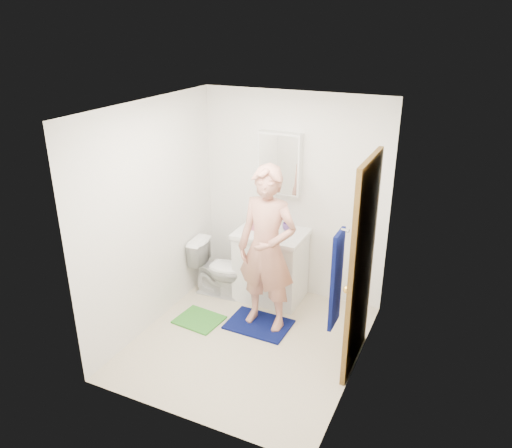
{
  "coord_description": "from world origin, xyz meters",
  "views": [
    {
      "loc": [
        1.89,
        -3.88,
        3.11
      ],
      "look_at": [
        -0.03,
        0.25,
        1.22
      ],
      "focal_mm": 35.0,
      "sensor_mm": 36.0,
      "label": 1
    }
  ],
  "objects": [
    {
      "name": "countertop",
      "position": [
        -0.15,
        0.91,
        0.83
      ],
      "size": [
        0.79,
        0.59,
        0.05
      ],
      "primitive_type": "cube",
      "color": "white",
      "rests_on": "vanity_cabinet"
    },
    {
      "name": "door_knob",
      "position": [
        1.03,
        -0.17,
        0.95
      ],
      "size": [
        0.07,
        0.07,
        0.07
      ],
      "primitive_type": "sphere",
      "color": "gold",
      "rests_on": "door"
    },
    {
      "name": "towel_hook",
      "position": [
        1.07,
        -0.57,
        1.67
      ],
      "size": [
        0.06,
        0.02,
        0.02
      ],
      "primitive_type": "cylinder",
      "rotation": [
        0.0,
        1.57,
        0.0
      ],
      "color": "silver",
      "rests_on": "wall_right"
    },
    {
      "name": "ceiling",
      "position": [
        0.0,
        0.0,
        2.41
      ],
      "size": [
        2.2,
        2.4,
        0.02
      ],
      "primitive_type": "cube",
      "color": "white",
      "rests_on": "ground"
    },
    {
      "name": "vanity_cabinet",
      "position": [
        -0.15,
        0.91,
        0.4
      ],
      "size": [
        0.75,
        0.55,
        0.8
      ],
      "primitive_type": "cube",
      "color": "white",
      "rests_on": "floor"
    },
    {
      "name": "door",
      "position": [
        1.07,
        0.15,
        1.02
      ],
      "size": [
        0.05,
        0.8,
        2.05
      ],
      "primitive_type": "cube",
      "color": "brown",
      "rests_on": "ground"
    },
    {
      "name": "wall_back",
      "position": [
        0.0,
        1.21,
        1.2
      ],
      "size": [
        2.2,
        0.02,
        2.4
      ],
      "primitive_type": "cube",
      "color": "white",
      "rests_on": "ground"
    },
    {
      "name": "wall_left",
      "position": [
        -1.11,
        0.0,
        1.2
      ],
      "size": [
        0.02,
        2.4,
        2.4
      ],
      "primitive_type": "cube",
      "color": "white",
      "rests_on": "ground"
    },
    {
      "name": "green_rug",
      "position": [
        -0.66,
        0.11,
        0.01
      ],
      "size": [
        0.52,
        0.45,
        0.02
      ],
      "primitive_type": "cube",
      "rotation": [
        0.0,
        0.0,
        -0.1
      ],
      "color": "#398E2F",
      "rests_on": "floor"
    },
    {
      "name": "toilet",
      "position": [
        -0.74,
        0.73,
        0.34
      ],
      "size": [
        0.69,
        0.42,
        0.68
      ],
      "primitive_type": "imported",
      "rotation": [
        0.0,
        0.0,
        1.63
      ],
      "color": "white",
      "rests_on": "floor"
    },
    {
      "name": "sink_basin",
      "position": [
        -0.15,
        0.91,
        0.84
      ],
      "size": [
        0.4,
        0.4,
        0.03
      ],
      "primitive_type": "cylinder",
      "color": "white",
      "rests_on": "countertop"
    },
    {
      "name": "wall_front",
      "position": [
        0.0,
        -1.21,
        1.2
      ],
      "size": [
        2.2,
        0.02,
        2.4
      ],
      "primitive_type": "cube",
      "color": "white",
      "rests_on": "ground"
    },
    {
      "name": "faucet",
      "position": [
        -0.15,
        1.09,
        0.91
      ],
      "size": [
        0.03,
        0.03,
        0.12
      ],
      "primitive_type": "cylinder",
      "color": "silver",
      "rests_on": "countertop"
    },
    {
      "name": "medicine_cabinet",
      "position": [
        -0.15,
        1.14,
        1.6
      ],
      "size": [
        0.5,
        0.12,
        0.7
      ],
      "primitive_type": "cube",
      "color": "white",
      "rests_on": "wall_back"
    },
    {
      "name": "mirror_panel",
      "position": [
        -0.15,
        1.08,
        1.6
      ],
      "size": [
        0.46,
        0.01,
        0.66
      ],
      "primitive_type": "cube",
      "color": "white",
      "rests_on": "wall_back"
    },
    {
      "name": "toothbrush_cup",
      "position": [
        -0.01,
        1.04,
        0.89
      ],
      "size": [
        0.13,
        0.13,
        0.09
      ],
      "primitive_type": "imported",
      "rotation": [
        0.0,
        0.0,
        0.14
      ],
      "color": "#674599",
      "rests_on": "countertop"
    },
    {
      "name": "floor",
      "position": [
        0.0,
        0.0,
        -0.01
      ],
      "size": [
        2.2,
        2.4,
        0.02
      ],
      "primitive_type": "cube",
      "color": "beige",
      "rests_on": "ground"
    },
    {
      "name": "man",
      "position": [
        0.04,
        0.35,
        0.91
      ],
      "size": [
        0.67,
        0.46,
        1.77
      ],
      "primitive_type": "imported",
      "rotation": [
        0.0,
        0.0,
        -0.06
      ],
      "color": "tan",
      "rests_on": "bath_mat"
    },
    {
      "name": "soap_dispenser",
      "position": [
        -0.36,
        0.9,
        0.95
      ],
      "size": [
        0.09,
        0.09,
        0.19
      ],
      "primitive_type": "imported",
      "rotation": [
        0.0,
        0.0,
        0.06
      ],
      "color": "#BD586B",
      "rests_on": "countertop"
    },
    {
      "name": "towel",
      "position": [
        1.03,
        -0.57,
        1.25
      ],
      "size": [
        0.03,
        0.24,
        0.8
      ],
      "primitive_type": "cube",
      "color": "#08104D",
      "rests_on": "wall_right"
    },
    {
      "name": "wall_right",
      "position": [
        1.11,
        0.0,
        1.2
      ],
      "size": [
        0.02,
        2.4,
        2.4
      ],
      "primitive_type": "cube",
      "color": "white",
      "rests_on": "ground"
    },
    {
      "name": "bath_mat",
      "position": [
        -0.02,
        0.3,
        0.01
      ],
      "size": [
        0.68,
        0.5,
        0.02
      ],
      "primitive_type": "cube",
      "rotation": [
        0.0,
        0.0,
        -0.02
      ],
      "color": "#08104D",
      "rests_on": "floor"
    }
  ]
}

